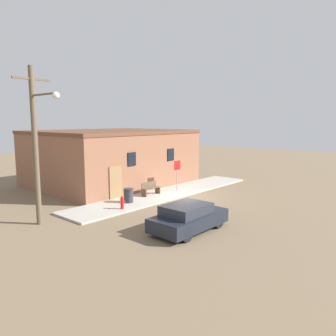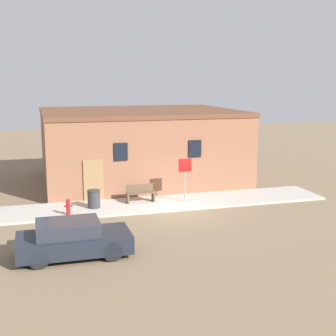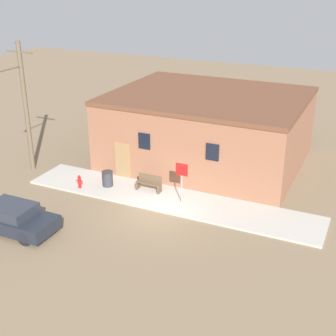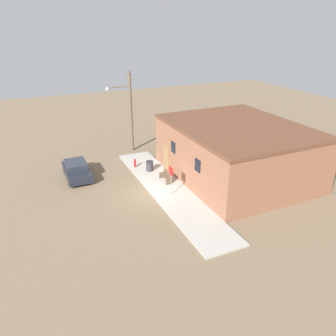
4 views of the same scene
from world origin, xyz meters
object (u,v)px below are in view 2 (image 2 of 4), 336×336
object	(u,v)px
fire_hydrant	(68,207)
trash_bin	(94,199)
parked_car	(73,239)
bench	(140,193)
stop_sign	(185,172)

from	to	relation	value
fire_hydrant	trash_bin	distance (m)	1.54
parked_car	bench	bearing A→B (deg)	58.34
trash_bin	fire_hydrant	bearing A→B (deg)	-145.43
parked_car	stop_sign	bearing A→B (deg)	43.47
bench	parked_car	xyz separation A→B (m)	(-3.84, -6.23, 0.09)
bench	trash_bin	bearing A→B (deg)	-169.36
stop_sign	bench	distance (m)	2.47
bench	trash_bin	size ratio (longest dim) A/B	1.62
fire_hydrant	parked_car	distance (m)	4.91
stop_sign	parked_car	distance (m)	8.31
trash_bin	bench	bearing A→B (deg)	10.64
stop_sign	trash_bin	size ratio (longest dim) A/B	2.54
trash_bin	parked_car	distance (m)	5.97
fire_hydrant	trash_bin	world-z (taller)	trash_bin
fire_hydrant	bench	bearing A→B (deg)	19.95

